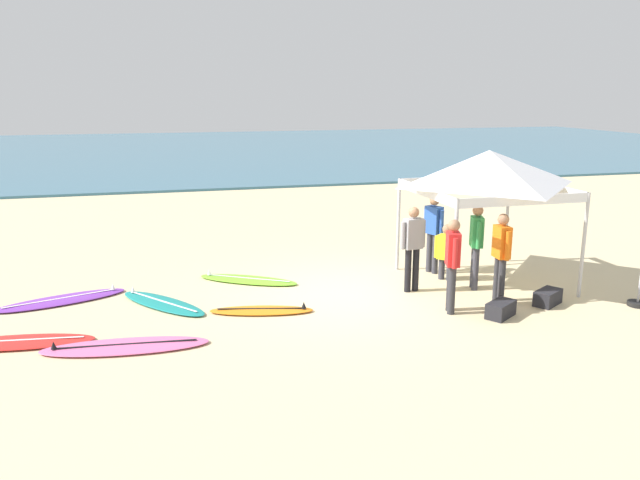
{
  "coord_description": "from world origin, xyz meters",
  "views": [
    {
      "loc": [
        -3.55,
        -11.05,
        3.88
      ],
      "look_at": [
        -0.45,
        0.56,
        1.0
      ],
      "focal_mm": 34.77,
      "sensor_mm": 36.0,
      "label": 1
    }
  ],
  "objects_px": {
    "person_grey": "(413,243)",
    "surfboard_pink": "(125,346)",
    "person_orange": "(501,252)",
    "surfboard_teal": "(163,303)",
    "person_green": "(476,241)",
    "surfboard_purple": "(61,300)",
    "gear_bag_by_pole": "(501,309)",
    "person_blue": "(433,229)",
    "canopy_tent": "(488,168)",
    "person_red": "(452,259)",
    "surfboard_lime": "(248,280)",
    "surfboard_red": "(16,342)",
    "gear_bag_near_tent": "(548,297)",
    "person_yellow": "(447,250)",
    "surfboard_orange": "(262,310)"
  },
  "relations": [
    {
      "from": "surfboard_orange",
      "to": "surfboard_red",
      "type": "bearing_deg",
      "value": -173.56
    },
    {
      "from": "person_grey",
      "to": "person_red",
      "type": "relative_size",
      "value": 1.0
    },
    {
      "from": "surfboard_pink",
      "to": "person_yellow",
      "type": "bearing_deg",
      "value": 17.54
    },
    {
      "from": "surfboard_purple",
      "to": "person_red",
      "type": "relative_size",
      "value": 1.45
    },
    {
      "from": "person_yellow",
      "to": "gear_bag_by_pole",
      "type": "distance_m",
      "value": 2.35
    },
    {
      "from": "surfboard_red",
      "to": "person_blue",
      "type": "height_order",
      "value": "person_blue"
    },
    {
      "from": "canopy_tent",
      "to": "person_blue",
      "type": "height_order",
      "value": "canopy_tent"
    },
    {
      "from": "person_grey",
      "to": "surfboard_pink",
      "type": "bearing_deg",
      "value": -164.52
    },
    {
      "from": "person_orange",
      "to": "gear_bag_near_tent",
      "type": "distance_m",
      "value": 1.24
    },
    {
      "from": "gear_bag_by_pole",
      "to": "person_grey",
      "type": "bearing_deg",
      "value": 118.26
    },
    {
      "from": "gear_bag_by_pole",
      "to": "gear_bag_near_tent",
      "type": "bearing_deg",
      "value": 16.57
    },
    {
      "from": "person_green",
      "to": "gear_bag_near_tent",
      "type": "relative_size",
      "value": 2.85
    },
    {
      "from": "surfboard_red",
      "to": "person_yellow",
      "type": "bearing_deg",
      "value": 10.01
    },
    {
      "from": "surfboard_orange",
      "to": "person_green",
      "type": "distance_m",
      "value": 4.49
    },
    {
      "from": "surfboard_purple",
      "to": "person_red",
      "type": "bearing_deg",
      "value": -19.37
    },
    {
      "from": "surfboard_lime",
      "to": "person_green",
      "type": "bearing_deg",
      "value": -20.95
    },
    {
      "from": "canopy_tent",
      "to": "gear_bag_by_pole",
      "type": "distance_m",
      "value": 3.05
    },
    {
      "from": "surfboard_teal",
      "to": "surfboard_purple",
      "type": "height_order",
      "value": "same"
    },
    {
      "from": "surfboard_red",
      "to": "gear_bag_by_pole",
      "type": "bearing_deg",
      "value": -6.15
    },
    {
      "from": "person_red",
      "to": "person_blue",
      "type": "relative_size",
      "value": 1.0
    },
    {
      "from": "surfboard_teal",
      "to": "surfboard_purple",
      "type": "bearing_deg",
      "value": 159.95
    },
    {
      "from": "surfboard_red",
      "to": "person_grey",
      "type": "distance_m",
      "value": 7.21
    },
    {
      "from": "surfboard_purple",
      "to": "person_blue",
      "type": "distance_m",
      "value": 7.69
    },
    {
      "from": "surfboard_teal",
      "to": "surfboard_lime",
      "type": "bearing_deg",
      "value": 31.24
    },
    {
      "from": "person_green",
      "to": "person_grey",
      "type": "xyz_separation_m",
      "value": [
        -1.28,
        0.18,
        0.0
      ]
    },
    {
      "from": "person_green",
      "to": "person_orange",
      "type": "distance_m",
      "value": 0.89
    },
    {
      "from": "person_yellow",
      "to": "gear_bag_by_pole",
      "type": "relative_size",
      "value": 2.0
    },
    {
      "from": "surfboard_lime",
      "to": "person_orange",
      "type": "bearing_deg",
      "value": -30.27
    },
    {
      "from": "person_grey",
      "to": "surfboard_orange",
      "type": "bearing_deg",
      "value": -171.75
    },
    {
      "from": "surfboard_orange",
      "to": "surfboard_purple",
      "type": "distance_m",
      "value": 3.91
    },
    {
      "from": "person_green",
      "to": "surfboard_lime",
      "type": "bearing_deg",
      "value": 159.05
    },
    {
      "from": "surfboard_teal",
      "to": "person_green",
      "type": "height_order",
      "value": "person_green"
    },
    {
      "from": "surfboard_purple",
      "to": "person_green",
      "type": "distance_m",
      "value": 8.12
    },
    {
      "from": "surfboard_teal",
      "to": "surfboard_lime",
      "type": "relative_size",
      "value": 0.97
    },
    {
      "from": "person_red",
      "to": "person_grey",
      "type": "bearing_deg",
      "value": 98.42
    },
    {
      "from": "surfboard_purple",
      "to": "person_blue",
      "type": "xyz_separation_m",
      "value": [
        7.63,
        0.0,
        0.95
      ]
    },
    {
      "from": "person_red",
      "to": "person_orange",
      "type": "xyz_separation_m",
      "value": [
        1.12,
        0.25,
        0.0
      ]
    },
    {
      "from": "canopy_tent",
      "to": "gear_bag_near_tent",
      "type": "distance_m",
      "value": 2.79
    },
    {
      "from": "person_grey",
      "to": "gear_bag_by_pole",
      "type": "relative_size",
      "value": 2.85
    },
    {
      "from": "canopy_tent",
      "to": "surfboard_orange",
      "type": "distance_m",
      "value": 5.33
    },
    {
      "from": "person_grey",
      "to": "person_orange",
      "type": "height_order",
      "value": "same"
    },
    {
      "from": "surfboard_teal",
      "to": "gear_bag_near_tent",
      "type": "xyz_separation_m",
      "value": [
        6.97,
        -1.83,
        0.1
      ]
    },
    {
      "from": "gear_bag_by_pole",
      "to": "person_green",
      "type": "bearing_deg",
      "value": 78.07
    },
    {
      "from": "gear_bag_near_tent",
      "to": "gear_bag_by_pole",
      "type": "height_order",
      "value": "same"
    },
    {
      "from": "surfboard_pink",
      "to": "person_red",
      "type": "relative_size",
      "value": 1.53
    },
    {
      "from": "surfboard_red",
      "to": "person_yellow",
      "type": "relative_size",
      "value": 2.04
    },
    {
      "from": "surfboard_pink",
      "to": "person_green",
      "type": "xyz_separation_m",
      "value": [
        6.71,
        1.33,
        0.95
      ]
    },
    {
      "from": "surfboard_red",
      "to": "person_green",
      "type": "bearing_deg",
      "value": 4.94
    },
    {
      "from": "canopy_tent",
      "to": "person_red",
      "type": "xyz_separation_m",
      "value": [
        -1.46,
        -1.49,
        -1.4
      ]
    },
    {
      "from": "surfboard_lime",
      "to": "person_green",
      "type": "xyz_separation_m",
      "value": [
        4.35,
        -1.67,
        0.95
      ]
    }
  ]
}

